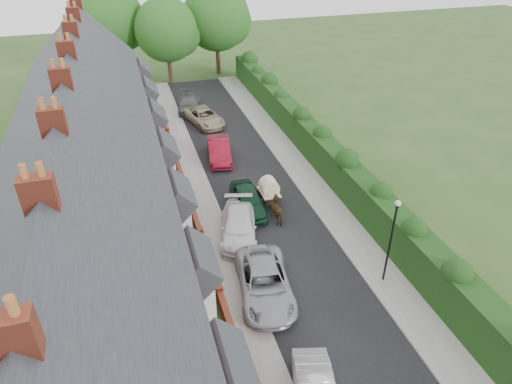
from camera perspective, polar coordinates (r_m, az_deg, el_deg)
ground at (r=22.25m, az=13.01°, el=-19.26°), size 140.00×140.00×0.00m
road at (r=29.34m, az=2.10°, el=-3.57°), size 6.00×58.00×0.02m
pavement_hedge_side at (r=30.68m, az=9.38°, el=-2.16°), size 2.20×58.00×0.12m
pavement_house_side at (r=28.52m, az=-5.28°, el=-4.77°), size 1.70×58.00×0.12m
kerb_hedge_side at (r=30.28m, az=7.58°, el=-2.48°), size 0.18×58.00×0.13m
kerb_house_side at (r=28.64m, az=-3.71°, el=-4.50°), size 0.18×58.00×0.13m
hedge at (r=30.62m, az=12.68°, el=0.80°), size 2.10×58.00×2.85m
terrace_row at (r=25.05m, az=-19.99°, el=-0.33°), size 9.05×40.50×11.50m
garden_wall_row at (r=27.36m, az=-6.93°, el=-5.65°), size 0.35×40.35×1.10m
lamppost at (r=23.88m, az=16.67°, el=-4.78°), size 0.32×0.32×5.16m
tree_far_left at (r=53.15m, az=-10.78°, el=19.14°), size 7.14×6.80×9.29m
tree_far_right at (r=55.93m, az=-4.59°, el=20.82°), size 7.98×7.60×10.31m
tree_far_back at (r=55.60m, az=-17.74°, el=19.77°), size 8.40×8.00×10.82m
car_silver_b at (r=23.75m, az=1.09°, el=-11.30°), size 3.42×5.98×1.57m
car_white at (r=27.58m, az=-2.18°, el=-4.28°), size 3.41×5.61×1.52m
car_green at (r=29.88m, az=-1.04°, el=-1.05°), size 2.03×4.64×1.55m
car_red at (r=36.32m, az=-4.65°, el=5.25°), size 2.32×4.96×1.57m
car_beige at (r=42.76m, az=-6.48°, el=9.30°), size 3.50×5.53×1.42m
car_grey at (r=46.20m, az=-8.38°, el=10.97°), size 2.95×5.42×1.49m
horse at (r=29.00m, az=2.82°, el=-2.27°), size 1.01×1.87×1.51m
horse_cart at (r=30.32m, az=1.64°, el=0.28°), size 1.24×2.74×1.98m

